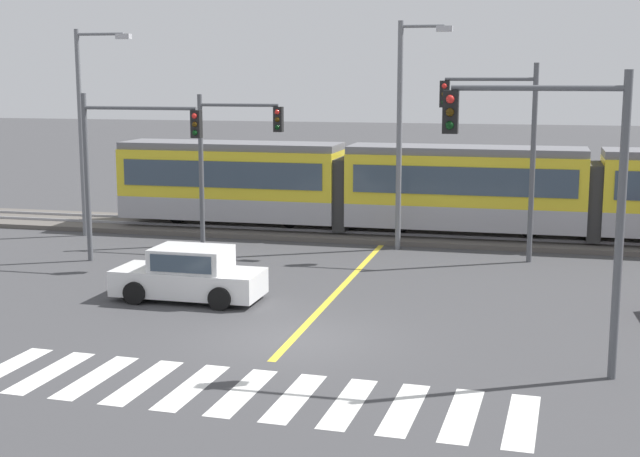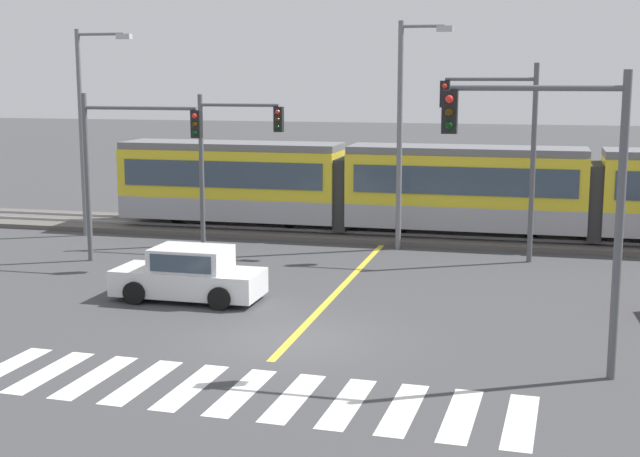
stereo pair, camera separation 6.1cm
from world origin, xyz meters
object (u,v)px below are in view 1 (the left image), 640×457
object	(u,v)px
traffic_light_mid_left	(126,151)
street_lamp_west	(86,119)
light_rail_tram	(465,187)
sedan_crossing	(189,276)
traffic_light_far_left	(229,147)
traffic_light_near_right	(561,176)
street_lamp_centre	(404,122)
traffic_light_far_right	(503,135)

from	to	relation	value
traffic_light_mid_left	street_lamp_west	bearing A→B (deg)	130.93
light_rail_tram	sedan_crossing	world-z (taller)	light_rail_tram
light_rail_tram	traffic_light_far_left	distance (m)	9.20
traffic_light_mid_left	traffic_light_far_left	distance (m)	4.31
traffic_light_mid_left	traffic_light_far_left	size ratio (longest dim) A/B	1.02
traffic_light_near_right	street_lamp_west	xyz separation A→B (m)	(-17.65, 12.83, 0.37)
light_rail_tram	sedan_crossing	xyz separation A→B (m)	(-6.79, -11.39, -1.35)
sedan_crossing	street_lamp_centre	xyz separation A→B (m)	(4.75, 8.87, 3.94)
traffic_light_far_right	traffic_light_far_left	bearing A→B (deg)	178.61
sedan_crossing	light_rail_tram	bearing A→B (deg)	59.21
traffic_light_far_left	street_lamp_west	bearing A→B (deg)	172.68
traffic_light_mid_left	street_lamp_west	xyz separation A→B (m)	(-3.83, 4.41, 0.82)
street_lamp_west	traffic_light_far_right	bearing A→B (deg)	-3.68
traffic_light_mid_left	street_lamp_west	distance (m)	5.90
traffic_light_far_right	traffic_light_near_right	xyz separation A→B (m)	(1.64, -11.80, -0.08)
sedan_crossing	traffic_light_mid_left	world-z (taller)	traffic_light_mid_left
traffic_light_near_right	street_lamp_west	world-z (taller)	street_lamp_west
light_rail_tram	sedan_crossing	distance (m)	13.32
sedan_crossing	traffic_light_near_right	xyz separation A→B (m)	(9.94, -4.14, 3.54)
traffic_light_near_right	traffic_light_far_left	bearing A→B (deg)	133.67
street_lamp_west	traffic_light_far_left	bearing A→B (deg)	-7.32
light_rail_tram	traffic_light_mid_left	size ratio (longest dim) A/B	4.90
light_rail_tram	traffic_light_mid_left	distance (m)	12.94
sedan_crossing	traffic_light_far_right	xyz separation A→B (m)	(8.29, 7.65, 3.63)
light_rail_tram	traffic_light_near_right	bearing A→B (deg)	-78.53
traffic_light_mid_left	traffic_light_near_right	size ratio (longest dim) A/B	0.89
traffic_light_far_left	street_lamp_centre	world-z (taller)	street_lamp_centre
traffic_light_near_right	street_lamp_west	bearing A→B (deg)	143.99
street_lamp_west	street_lamp_centre	world-z (taller)	street_lamp_centre
sedan_crossing	traffic_light_near_right	world-z (taller)	traffic_light_near_right
light_rail_tram	traffic_light_far_right	distance (m)	4.63
traffic_light_far_left	traffic_light_near_right	xyz separation A→B (m)	(11.49, -12.04, 0.53)
traffic_light_far_left	traffic_light_far_right	xyz separation A→B (m)	(9.85, -0.24, 0.61)
traffic_light_far_left	traffic_light_far_right	distance (m)	9.87
traffic_light_far_right	street_lamp_centre	world-z (taller)	street_lamp_centre
light_rail_tram	street_lamp_centre	size ratio (longest dim) A/B	3.42
light_rail_tram	sedan_crossing	size ratio (longest dim) A/B	6.63
light_rail_tram	traffic_light_near_right	xyz separation A→B (m)	(3.15, -15.53, 2.20)
light_rail_tram	traffic_light_mid_left	world-z (taller)	traffic_light_mid_left
sedan_crossing	traffic_light_far_left	distance (m)	8.59
traffic_light_far_left	light_rail_tram	bearing A→B (deg)	22.73
traffic_light_far_right	light_rail_tram	bearing A→B (deg)	111.97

